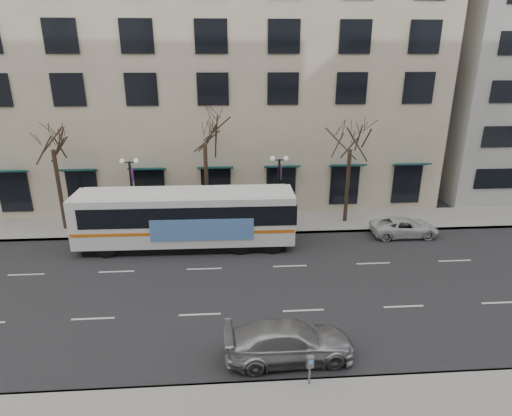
{
  "coord_description": "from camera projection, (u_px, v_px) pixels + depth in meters",
  "views": [
    {
      "loc": [
        1.48,
        -19.89,
        11.78
      ],
      "look_at": [
        2.95,
        1.42,
        4.0
      ],
      "focal_mm": 30.0,
      "sensor_mm": 36.0,
      "label": 1
    }
  ],
  "objects": [
    {
      "name": "ground",
      "position": [
        202.0,
        290.0,
        22.58
      ],
      "size": [
        160.0,
        160.0,
        0.0
      ],
      "primitive_type": "plane",
      "color": "black",
      "rests_on": "ground"
    },
    {
      "name": "tree_far_right",
      "position": [
        351.0,
        136.0,
        29.27
      ],
      "size": [
        3.6,
        3.6,
        8.06
      ],
      "color": "black",
      "rests_on": "ground"
    },
    {
      "name": "pay_station",
      "position": [
        310.0,
        364.0,
        15.66
      ],
      "size": [
        0.28,
        0.21,
        1.22
      ],
      "rotation": [
        0.0,
        0.0,
        0.15
      ],
      "color": "slate",
      "rests_on": "sidewalk_near"
    },
    {
      "name": "tree_far_mid",
      "position": [
        204.0,
        130.0,
        28.46
      ],
      "size": [
        3.6,
        3.6,
        8.55
      ],
      "color": "black",
      "rests_on": "ground"
    },
    {
      "name": "white_pickup",
      "position": [
        404.0,
        227.0,
        29.04
      ],
      "size": [
        4.51,
        2.08,
        1.25
      ],
      "primitive_type": "imported",
      "rotation": [
        0.0,
        0.0,
        1.57
      ],
      "color": "silver",
      "rests_on": "ground"
    },
    {
      "name": "sidewalk_far",
      "position": [
        277.0,
        222.0,
        31.31
      ],
      "size": [
        80.0,
        4.0,
        0.15
      ],
      "primitive_type": "cube",
      "color": "gray",
      "rests_on": "ground"
    },
    {
      "name": "tree_far_left",
      "position": [
        51.0,
        135.0,
        27.89
      ],
      "size": [
        3.6,
        3.6,
        8.34
      ],
      "color": "black",
      "rests_on": "ground"
    },
    {
      "name": "lamp_post_right",
      "position": [
        279.0,
        188.0,
        29.58
      ],
      "size": [
        1.22,
        0.45,
        5.21
      ],
      "color": "black",
      "rests_on": "ground"
    },
    {
      "name": "city_bus",
      "position": [
        187.0,
        217.0,
        26.93
      ],
      "size": [
        13.69,
        3.17,
        3.7
      ],
      "rotation": [
        0.0,
        0.0,
        -0.01
      ],
      "color": "white",
      "rests_on": "ground"
    },
    {
      "name": "building_hotel",
      "position": [
        186.0,
        50.0,
        38.03
      ],
      "size": [
        40.0,
        20.0,
        24.0
      ],
      "primitive_type": "cube",
      "color": "tan",
      "rests_on": "ground"
    },
    {
      "name": "silver_car",
      "position": [
        289.0,
        342.0,
        17.31
      ],
      "size": [
        5.36,
        2.38,
        1.53
      ],
      "primitive_type": "imported",
      "rotation": [
        0.0,
        0.0,
        1.62
      ],
      "color": "#ADAFB5",
      "rests_on": "ground"
    },
    {
      "name": "lamp_post_left",
      "position": [
        132.0,
        191.0,
        28.94
      ],
      "size": [
        1.22,
        0.45,
        5.21
      ],
      "color": "black",
      "rests_on": "ground"
    }
  ]
}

